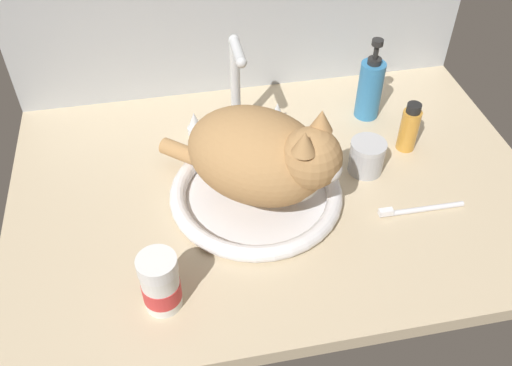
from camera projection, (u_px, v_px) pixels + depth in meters
countertop at (276, 192)px, 107.73cm from camera, size 100.56×68.44×3.00cm
backsplash_wall at (242, 26)px, 121.41cm from camera, size 100.56×2.40×36.27cm
sink_basin at (256, 193)px, 103.42cm from camera, size 32.14×32.14×2.98cm
faucet at (236, 96)px, 113.06cm from camera, size 21.03×11.04×22.17cm
cat at (265, 157)px, 95.97cm from camera, size 32.72×31.06×19.01cm
pill_bottle at (161, 284)px, 84.10cm from camera, size 6.12×6.12×10.77cm
soap_pump_bottle at (370, 88)px, 118.51cm from camera, size 5.24×5.24×18.45cm
amber_bottle at (409, 128)px, 111.67cm from camera, size 3.80×3.80×10.81cm
metal_jar at (367, 157)px, 107.81cm from camera, size 6.95×6.95×6.78cm
toothbrush at (419, 209)px, 101.45cm from camera, size 16.39×1.30×1.70cm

